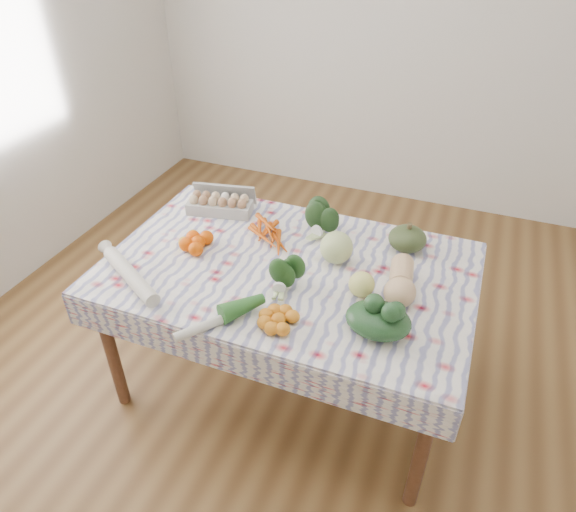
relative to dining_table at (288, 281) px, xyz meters
The scene contains 17 objects.
ground 0.68m from the dining_table, ahead, with size 4.50×4.50×0.00m, color brown.
wall_back 2.36m from the dining_table, 90.00° to the left, with size 4.00×0.04×2.80m, color silver.
dining_table is the anchor object (origin of this frame).
tablecloth 0.08m from the dining_table, ahead, with size 1.66×1.06×0.01m, color white.
egg_carton 0.61m from the dining_table, 148.43° to the left, with size 0.34×0.14×0.09m, color #ABACA7.
carrot_bunch 0.26m from the dining_table, 130.72° to the left, with size 0.24×0.22×0.04m, color #C84E0B.
kale_bunch 0.36m from the dining_table, 79.07° to the left, with size 0.16×0.14×0.14m, color #1C3717.
kabocha_squash 0.60m from the dining_table, 35.52° to the left, with size 0.18×0.18×0.12m, color #384824.
cabbage 0.28m from the dining_table, 32.28° to the left, with size 0.15×0.15×0.15m, color #BCD082.
butternut_squash 0.53m from the dining_table, ahead, with size 0.13×0.29×0.13m, color tan.
orange_cluster 0.47m from the dining_table, behind, with size 0.22×0.22×0.07m, color #EA5202.
broccoli 0.21m from the dining_table, 78.94° to the right, with size 0.14×0.14×0.10m, color #1F4719.
mandarin_cluster 0.40m from the dining_table, 74.06° to the right, with size 0.20×0.20×0.06m, color orange.
grapefruit 0.39m from the dining_table, 11.55° to the right, with size 0.11×0.11×0.11m, color #E1E26F.
spinach_bag 0.56m from the dining_table, 29.13° to the right, with size 0.26×0.20×0.11m, color #173519.
daikon 0.71m from the dining_table, 149.39° to the right, with size 0.07×0.07×0.46m, color beige.
leek 0.48m from the dining_table, 103.93° to the right, with size 0.04×0.04×0.38m, color beige.
Camera 1 is at (0.69, -1.75, 2.16)m, focal length 32.00 mm.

